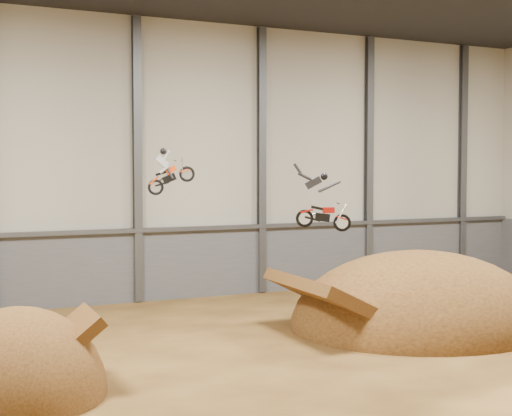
% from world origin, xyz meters
% --- Properties ---
extents(floor, '(40.00, 40.00, 0.00)m').
position_xyz_m(floor, '(0.00, 0.00, 0.00)').
color(floor, '#503315').
rests_on(floor, ground).
extents(back_wall, '(40.00, 0.10, 14.00)m').
position_xyz_m(back_wall, '(0.00, 15.00, 7.00)').
color(back_wall, '#B3AE9E').
rests_on(back_wall, ground).
extents(lower_band_back, '(39.80, 0.18, 3.50)m').
position_xyz_m(lower_band_back, '(0.00, 14.90, 1.75)').
color(lower_band_back, '#55575D').
rests_on(lower_band_back, ground).
extents(steel_rail, '(39.80, 0.35, 0.20)m').
position_xyz_m(steel_rail, '(0.00, 14.75, 3.55)').
color(steel_rail, '#47494F').
rests_on(steel_rail, lower_band_back).
extents(steel_column_2, '(0.40, 0.36, 13.90)m').
position_xyz_m(steel_column_2, '(-3.33, 14.80, 7.00)').
color(steel_column_2, '#47494F').
rests_on(steel_column_2, ground).
extents(steel_column_3, '(0.40, 0.36, 13.90)m').
position_xyz_m(steel_column_3, '(3.33, 14.80, 7.00)').
color(steel_column_3, '#47494F').
rests_on(steel_column_3, ground).
extents(steel_column_4, '(0.40, 0.36, 13.90)m').
position_xyz_m(steel_column_4, '(10.00, 14.80, 7.00)').
color(steel_column_4, '#47494F').
rests_on(steel_column_4, ground).
extents(steel_column_5, '(0.40, 0.36, 13.90)m').
position_xyz_m(steel_column_5, '(16.67, 14.80, 7.00)').
color(steel_column_5, '#47494F').
rests_on(steel_column_5, ground).
extents(takeoff_ramp, '(5.06, 5.84, 5.06)m').
position_xyz_m(takeoff_ramp, '(-10.29, 2.03, 0.00)').
color(takeoff_ramp, '#422710').
rests_on(takeoff_ramp, ground).
extents(landing_ramp, '(10.94, 9.68, 6.31)m').
position_xyz_m(landing_ramp, '(5.88, 4.69, 0.00)').
color(landing_ramp, '#422710').
rests_on(landing_ramp, ground).
extents(fmx_rider_a, '(2.47, 1.18, 2.28)m').
position_xyz_m(fmx_rider_a, '(-4.06, 6.62, 6.67)').
color(fmx_rider_a, '#EE420C').
extents(fmx_rider_b, '(2.74, 1.73, 2.38)m').
position_xyz_m(fmx_rider_b, '(-0.47, 1.60, 5.56)').
color(fmx_rider_b, red).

